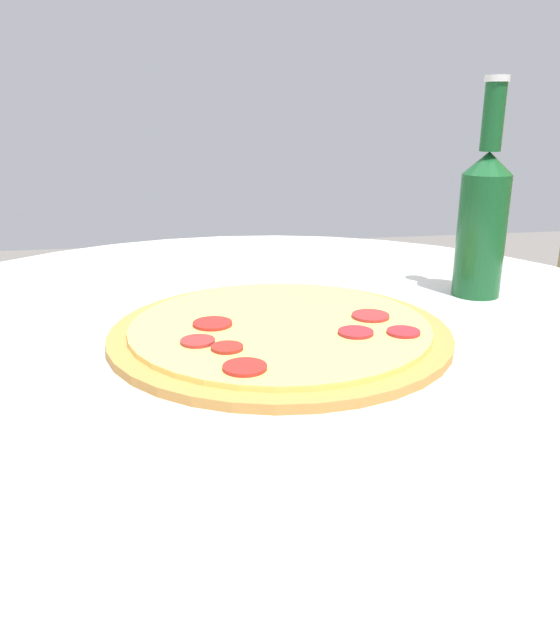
# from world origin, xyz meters

# --- Properties ---
(table) EXTENTS (1.09, 1.09, 0.73)m
(table) POSITION_xyz_m (0.00, 0.00, 0.54)
(table) COLOR silver
(table) RESTS_ON ground_plane
(pizza) EXTENTS (0.38, 0.38, 0.02)m
(pizza) POSITION_xyz_m (0.04, 0.01, 0.74)
(pizza) COLOR #B77F3D
(pizza) RESTS_ON table
(beer_bottle) EXTENTS (0.06, 0.06, 0.28)m
(beer_bottle) POSITION_xyz_m (-0.08, 0.30, 0.83)
(beer_bottle) COLOR #144C23
(beer_bottle) RESTS_ON table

